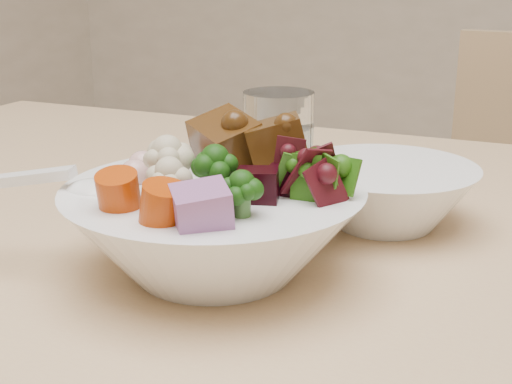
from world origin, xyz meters
TOP-DOWN VIEW (x-y plane):
  - food_bowl at (-0.12, 0.09)m, footprint 0.23×0.23m
  - soup_spoon at (-0.22, 0.05)m, footprint 0.14×0.07m
  - water_glass at (-0.14, 0.25)m, footprint 0.07×0.07m
  - side_bowl at (-0.03, 0.25)m, footprint 0.17×0.17m

SIDE VIEW (x-z plane):
  - side_bowl at x=-0.03m, z-range 0.81..0.86m
  - food_bowl at x=-0.12m, z-range 0.78..0.91m
  - water_glass at x=-0.14m, z-range 0.80..0.92m
  - soup_spoon at x=-0.22m, z-range 0.86..0.89m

